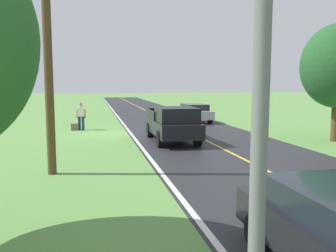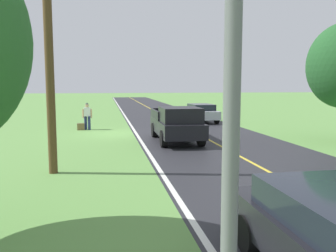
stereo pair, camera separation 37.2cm
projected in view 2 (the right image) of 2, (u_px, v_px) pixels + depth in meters
name	position (u px, v px, depth m)	size (l,w,h in m)	color
ground_plane	(115.00, 134.00, 21.31)	(200.00, 200.00, 0.00)	#609347
road_surface	(194.00, 132.00, 22.14)	(7.54, 120.00, 0.00)	#28282D
lane_edge_line	(136.00, 133.00, 21.52)	(0.16, 117.60, 0.00)	silver
lane_centre_line	(194.00, 132.00, 22.14)	(0.14, 117.60, 0.00)	gold
hitchhiker_walking	(87.00, 115.00, 23.12)	(0.62, 0.51, 1.75)	navy
suitcase_carried	(81.00, 127.00, 23.03)	(0.20, 0.46, 0.43)	brown
pickup_truck_passing	(177.00, 123.00, 18.20)	(2.13, 5.41, 1.82)	black
traffic_light_mast	(217.00, 13.00, 3.13)	(0.61, 0.32, 5.20)	slate
sedan_near_oncoming	(201.00, 112.00, 27.82)	(2.03, 4.45, 1.41)	#B2B7C1
utility_pole_roadside	(49.00, 52.00, 11.44)	(0.28, 0.28, 7.91)	brown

